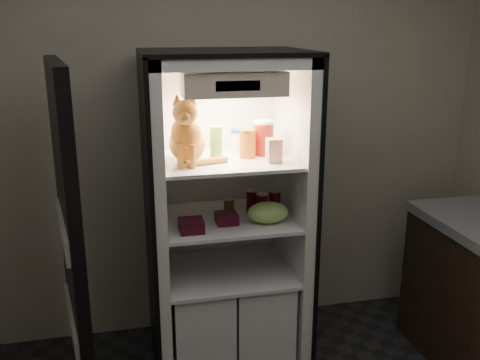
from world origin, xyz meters
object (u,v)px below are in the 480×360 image
object	(u,v)px
mayo_tub	(239,140)
berry_box_left	(191,226)
soda_can_c	(262,205)
tabby_cat	(187,137)
parmesan_shaker	(216,142)
berry_box_right	(227,218)
refrigerator	(225,237)
soda_can_a	(252,201)
cream_carton	(274,150)
grape_bag	(268,212)
condiment_jar	(229,205)
salsa_jar	(247,144)
pepper_jar	(263,138)
soda_can_b	(274,201)

from	to	relation	value
mayo_tub	berry_box_left	distance (m)	0.59
mayo_tub	soda_can_c	distance (m)	0.40
tabby_cat	parmesan_shaker	distance (m)	0.20
mayo_tub	berry_box_right	distance (m)	0.47
refrigerator	soda_can_c	xyz separation A→B (m)	(0.20, -0.08, 0.22)
soda_can_a	tabby_cat	bearing A→B (deg)	-161.80
tabby_cat	cream_carton	distance (m)	0.47
grape_bag	berry_box_left	bearing A→B (deg)	-175.02
cream_carton	berry_box_right	bearing A→B (deg)	167.58
soda_can_a	cream_carton	bearing A→B (deg)	-73.56
tabby_cat	grape_bag	xyz separation A→B (m)	(0.43, -0.07, -0.44)
mayo_tub	condiment_jar	world-z (taller)	mayo_tub
grape_bag	cream_carton	bearing A→B (deg)	-35.82
mayo_tub	salsa_jar	bearing A→B (deg)	-85.05
pepper_jar	mayo_tub	bearing A→B (deg)	139.09
parmesan_shaker	berry_box_right	size ratio (longest dim) A/B	1.52
pepper_jar	soda_can_c	bearing A→B (deg)	-109.45
pepper_jar	soda_can_b	size ratio (longest dim) A/B	1.50
parmesan_shaker	condiment_jar	world-z (taller)	parmesan_shaker
refrigerator	salsa_jar	world-z (taller)	refrigerator
berry_box_right	salsa_jar	bearing A→B (deg)	29.77
grape_bag	refrigerator	bearing A→B (deg)	136.27
tabby_cat	berry_box_right	xyz separation A→B (m)	(0.21, -0.03, -0.47)
salsa_jar	berry_box_left	size ratio (longest dim) A/B	1.23
mayo_tub	pepper_jar	size ratio (longest dim) A/B	0.68
soda_can_a	refrigerator	bearing A→B (deg)	179.16
pepper_jar	berry_box_right	bearing A→B (deg)	-152.32
salsa_jar	soda_can_b	size ratio (longest dim) A/B	1.22
salsa_jar	berry_box_right	xyz separation A→B (m)	(-0.14, -0.08, -0.40)
mayo_tub	soda_can_a	bearing A→B (deg)	-48.00
mayo_tub	soda_can_b	size ratio (longest dim) A/B	1.02
cream_carton	mayo_tub	bearing A→B (deg)	114.09
refrigerator	pepper_jar	bearing A→B (deg)	-8.54
soda_can_c	grape_bag	xyz separation A→B (m)	(0.00, -0.11, -0.01)
cream_carton	refrigerator	bearing A→B (deg)	136.97
soda_can_b	soda_can_c	world-z (taller)	soda_can_c
cream_carton	berry_box_left	xyz separation A→B (m)	(-0.46, -0.02, -0.38)
cream_carton	grape_bag	xyz separation A→B (m)	(-0.02, 0.02, -0.36)
parmesan_shaker	mayo_tub	world-z (taller)	parmesan_shaker
soda_can_c	grape_bag	world-z (taller)	soda_can_c
berry_box_right	parmesan_shaker	bearing A→B (deg)	107.79
soda_can_c	condiment_jar	distance (m)	0.20
cream_carton	soda_can_c	bearing A→B (deg)	101.73
refrigerator	berry_box_left	distance (m)	0.37
soda_can_a	condiment_jar	xyz separation A→B (m)	(-0.14, 0.03, -0.02)
soda_can_a	grape_bag	world-z (taller)	soda_can_a
mayo_tub	cream_carton	bearing A→B (deg)	-65.91
mayo_tub	cream_carton	size ratio (longest dim) A/B	1.03
parmesan_shaker	grape_bag	world-z (taller)	parmesan_shaker
berry_box_right	soda_can_a	bearing A→B (deg)	39.96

